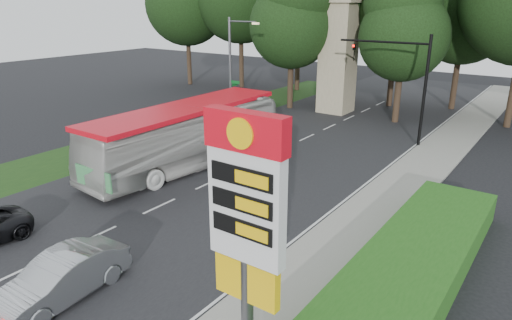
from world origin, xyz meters
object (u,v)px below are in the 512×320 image
Objects in this scene: gas_station_pylon at (246,212)px; streetlight_signs at (232,66)px; traffic_signal_mast at (406,74)px; sedan_silver at (61,278)px; monument at (338,52)px; transit_bus at (187,137)px.

streetlight_signs reaches higher than gas_station_pylon.
traffic_signal_mast reaches higher than sedan_silver.
monument is at bearing 94.72° from sedan_silver.
transit_bus is at bearing 139.13° from gas_station_pylon.
traffic_signal_mast reaches higher than gas_station_pylon.
sedan_silver is (4.67, -29.16, -4.35)m from monument.
transit_bus reaches higher than sedan_silver.
streetlight_signs reaches higher than transit_bus.
gas_station_pylon is at bearing -80.91° from traffic_signal_mast.
gas_station_pylon is at bearing -51.04° from streetlight_signs.
sedan_silver is at bearing -80.90° from monument.
streetlight_signs is (-16.19, 20.01, -0.01)m from gas_station_pylon.
traffic_signal_mast is 0.90× the size of streetlight_signs.
traffic_signal_mast is (-3.52, 22.00, 0.22)m from gas_station_pylon.
transit_bus is 2.80× the size of sedan_silver.
gas_station_pylon is 0.53× the size of transit_bus.
streetlight_signs is 23.56m from sedan_silver.
transit_bus is at bearing -92.26° from monument.
gas_station_pylon reaches higher than sedan_silver.
streetlight_signs is 0.62× the size of transit_bus.
traffic_signal_mast is at bearing 78.22° from sedan_silver.
traffic_signal_mast is at bearing -38.00° from monument.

